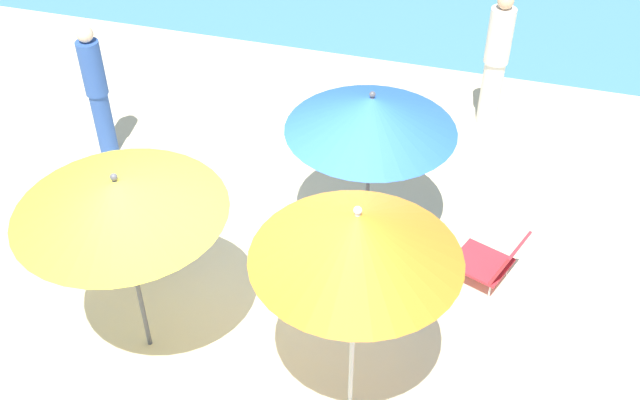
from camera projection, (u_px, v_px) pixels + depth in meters
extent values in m
plane|color=beige|center=(254.00, 312.00, 7.23)|extent=(40.00, 40.00, 0.00)
cylinder|color=#4C4C51|center=(134.00, 270.00, 6.32)|extent=(0.04, 0.04, 1.90)
cone|color=yellow|center=(118.00, 196.00, 5.82)|extent=(1.70, 1.70, 0.31)
sphere|color=#4C4C51|center=(114.00, 177.00, 5.70)|extent=(0.06, 0.06, 0.06)
cylinder|color=#4C4C51|center=(368.00, 172.00, 7.51)|extent=(0.04, 0.04, 1.72)
cone|color=blue|center=(371.00, 114.00, 7.08)|extent=(1.66, 1.66, 0.36)
sphere|color=#4C4C51|center=(372.00, 94.00, 6.95)|extent=(0.06, 0.06, 0.06)
cylinder|color=silver|center=(353.00, 317.00, 5.79)|extent=(0.04, 0.04, 2.09)
cone|color=orange|center=(357.00, 236.00, 5.26)|extent=(1.55, 1.55, 0.41)
sphere|color=silver|center=(358.00, 210.00, 5.11)|extent=(0.06, 0.06, 0.06)
cube|color=navy|center=(143.00, 230.00, 7.74)|extent=(0.61, 0.59, 0.03)
cube|color=navy|center=(149.00, 199.00, 7.83)|extent=(0.56, 0.22, 0.36)
cylinder|color=silver|center=(159.00, 256.00, 7.65)|extent=(0.02, 0.02, 0.25)
cylinder|color=silver|center=(118.00, 251.00, 7.69)|extent=(0.02, 0.02, 0.25)
cylinder|color=silver|center=(171.00, 229.00, 7.96)|extent=(0.02, 0.02, 0.25)
cylinder|color=silver|center=(131.00, 225.00, 8.01)|extent=(0.02, 0.02, 0.25)
cube|color=red|center=(481.00, 263.00, 7.45)|extent=(0.65, 0.63, 0.03)
cube|color=red|center=(510.00, 258.00, 7.19)|extent=(0.32, 0.50, 0.42)
cylinder|color=silver|center=(452.00, 273.00, 7.50)|extent=(0.02, 0.02, 0.19)
cylinder|color=silver|center=(470.00, 251.00, 7.74)|extent=(0.02, 0.02, 0.19)
cylinder|color=silver|center=(490.00, 291.00, 7.31)|extent=(0.02, 0.02, 0.19)
cylinder|color=silver|center=(507.00, 268.00, 7.54)|extent=(0.02, 0.02, 0.19)
cube|color=silver|center=(99.00, 248.00, 7.58)|extent=(0.48, 0.48, 0.12)
cylinder|color=beige|center=(117.00, 254.00, 7.68)|extent=(0.12, 0.12, 0.22)
cylinder|color=silver|center=(76.00, 234.00, 7.42)|extent=(0.36, 0.36, 0.45)
sphere|color=beige|center=(69.00, 209.00, 7.21)|extent=(0.20, 0.20, 0.20)
cylinder|color=#2D519E|center=(104.00, 123.00, 8.99)|extent=(0.22, 0.22, 0.82)
cylinder|color=#2D519E|center=(92.00, 68.00, 8.52)|extent=(0.26, 0.26, 0.65)
sphere|color=beige|center=(85.00, 34.00, 8.26)|extent=(0.19, 0.19, 0.19)
cylinder|color=silver|center=(491.00, 92.00, 9.48)|extent=(0.26, 0.26, 0.87)
cylinder|color=silver|center=(500.00, 36.00, 8.99)|extent=(0.30, 0.30, 0.69)
sphere|color=#DBAD84|center=(506.00, 1.00, 8.71)|extent=(0.19, 0.19, 0.19)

